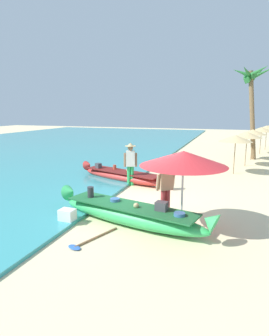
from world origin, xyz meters
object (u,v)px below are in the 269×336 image
at_px(boat_red_midground, 123,176).
at_px(cooler_box, 67,216).
at_px(boat_green_foreground, 130,214).
at_px(person_vendor_hatted, 130,161).
at_px(palm_tree_leaning_seaward, 252,84).
at_px(person_tourist_customer, 166,188).
at_px(patio_umbrella_large, 183,159).
at_px(paddle, 89,241).

distance_m(boat_red_midground, cooler_box, 4.94).
relative_size(boat_green_foreground, person_vendor_hatted, 2.72).
bearing_deg(boat_green_foreground, boat_red_midground, 113.76).
xyz_separation_m(boat_green_foreground, palm_tree_leaning_seaward, (3.42, 12.55, 4.35)).
height_order(person_vendor_hatted, palm_tree_leaning_seaward, palm_tree_leaning_seaward).
relative_size(person_tourist_customer, patio_umbrella_large, 0.73).
relative_size(person_tourist_customer, cooler_box, 3.89).
height_order(boat_green_foreground, palm_tree_leaning_seaward, palm_tree_leaning_seaward).
bearing_deg(person_vendor_hatted, paddle, -81.08).
xyz_separation_m(boat_green_foreground, patio_umbrella_large, (1.39, 0.14, 1.58)).
bearing_deg(patio_umbrella_large, cooler_box, -167.97).
height_order(boat_green_foreground, person_tourist_customer, person_tourist_customer).
bearing_deg(boat_green_foreground, patio_umbrella_large, 5.78).
bearing_deg(person_tourist_customer, boat_green_foreground, -136.29).
height_order(boat_red_midground, palm_tree_leaning_seaward, palm_tree_leaning_seaward).
height_order(boat_red_midground, paddle, boat_red_midground).
bearing_deg(paddle, person_tourist_customer, 56.79).
bearing_deg(patio_umbrella_large, paddle, -143.14).
height_order(patio_umbrella_large, paddle, patio_umbrella_large).
distance_m(patio_umbrella_large, paddle, 3.07).
xyz_separation_m(person_tourist_customer, palm_tree_leaning_seaward, (2.61, 11.78, 3.73)).
height_order(boat_red_midground, cooler_box, boat_red_midground).
distance_m(boat_green_foreground, person_tourist_customer, 1.28).
distance_m(boat_green_foreground, paddle, 1.47).
bearing_deg(paddle, boat_green_foreground, 66.93).
bearing_deg(boat_green_foreground, paddle, -113.07).
height_order(boat_red_midground, person_tourist_customer, person_tourist_customer).
relative_size(patio_umbrella_large, paddle, 1.50).
distance_m(boat_red_midground, person_vendor_hatted, 1.09).
bearing_deg(person_tourist_customer, person_vendor_hatted, 125.11).
bearing_deg(patio_umbrella_large, palm_tree_leaning_seaward, 80.71).
distance_m(boat_green_foreground, cooler_box, 1.73).
xyz_separation_m(boat_green_foreground, person_tourist_customer, (0.81, 0.77, 0.62)).
distance_m(boat_red_midground, paddle, 5.92).
distance_m(person_tourist_customer, cooler_box, 2.87).
height_order(person_tourist_customer, patio_umbrella_large, patio_umbrella_large).
distance_m(palm_tree_leaning_seaward, cooler_box, 14.70).
bearing_deg(person_vendor_hatted, patio_umbrella_large, -53.53).
height_order(cooler_box, paddle, cooler_box).
xyz_separation_m(person_tourist_customer, patio_umbrella_large, (0.58, -0.63, 0.97)).
distance_m(patio_umbrella_large, cooler_box, 3.54).
distance_m(boat_green_foreground, boat_red_midground, 4.84).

